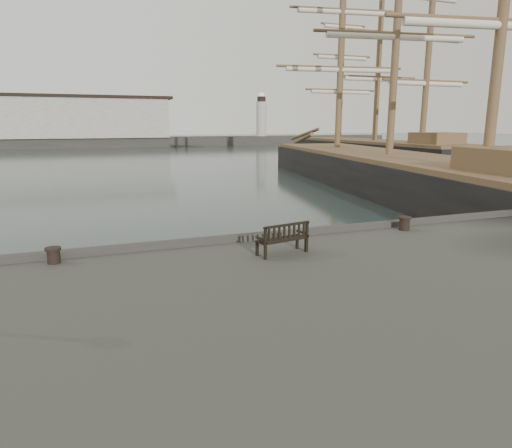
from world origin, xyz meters
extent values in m
plane|color=black|center=(0.00, 0.00, 0.00)|extent=(400.00, 400.00, 0.00)
cube|color=#383530|center=(0.00, 92.00, 1.00)|extent=(140.00, 8.00, 2.00)
cube|color=#BBB6AD|center=(-8.00, 92.00, 6.00)|extent=(46.00, 9.00, 8.00)
cube|color=black|center=(-8.00, 92.00, 10.30)|extent=(48.00, 9.50, 0.60)
cylinder|color=#BBB6AD|center=(38.00, 92.00, 6.00)|extent=(2.40, 2.40, 8.00)
sphere|color=silver|center=(38.00, 92.00, 11.40)|extent=(1.61, 1.61, 1.61)
cube|color=black|center=(1.48, -1.81, 1.95)|extent=(1.47, 0.75, 0.04)
cube|color=black|center=(1.52, -2.01, 2.16)|extent=(1.39, 0.33, 0.42)
cube|color=black|center=(1.48, -1.81, 1.75)|extent=(1.37, 0.66, 0.39)
cylinder|color=black|center=(-4.02, -0.59, 1.76)|extent=(0.47, 0.47, 0.39)
cylinder|color=black|center=(6.22, -0.73, 1.78)|extent=(0.54, 0.54, 0.43)
cube|color=black|center=(18.68, 16.75, 0.39)|extent=(14.39, 39.75, 3.90)
cube|color=brown|center=(18.68, 16.75, 2.49)|extent=(13.87, 38.91, 0.30)
cylinder|color=brown|center=(20.56, 27.50, 13.49)|extent=(0.55, 0.55, 22.30)
cube|color=black|center=(30.41, 35.30, 0.44)|extent=(7.24, 30.80, 4.38)
cube|color=brown|center=(30.41, 35.30, 2.78)|extent=(6.90, 30.18, 0.30)
cylinder|color=brown|center=(30.22, 26.72, 11.94)|extent=(0.61, 0.61, 18.61)
cylinder|color=brown|center=(30.41, 35.30, 13.58)|extent=(0.61, 0.61, 21.90)
cylinder|color=brown|center=(30.60, 43.89, 12.26)|extent=(0.61, 0.61, 19.27)
camera|label=1|loc=(-3.23, -12.24, 4.86)|focal=32.00mm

